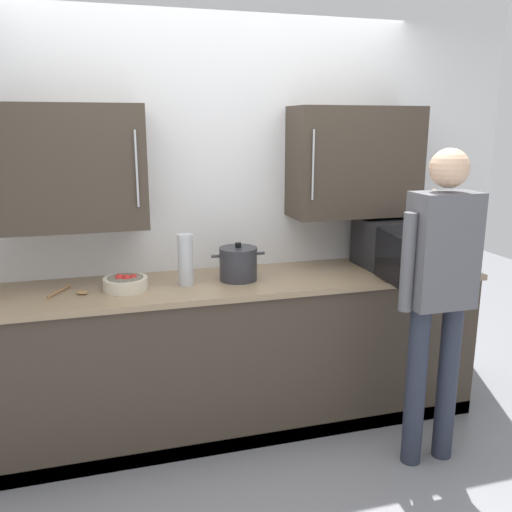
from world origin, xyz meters
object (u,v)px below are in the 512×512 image
microwave_oven (397,243)px  person_figure (439,282)px  stock_pot (238,264)px  fruit_bowl (126,283)px  wooden_spoon (71,292)px  thermos_flask (186,260)px

microwave_oven → person_figure: size_ratio=0.43×
stock_pot → person_figure: 1.13m
fruit_bowl → person_figure: size_ratio=0.14×
wooden_spoon → fruit_bowl: bearing=-2.1°
fruit_bowl → person_figure: bearing=-21.7°
thermos_flask → fruit_bowl: (-0.34, 0.00, -0.11)m
thermos_flask → stock_pot: (0.32, 0.02, -0.05)m
thermos_flask → fruit_bowl: 0.36m
person_figure → stock_pot: bearing=144.9°
person_figure → thermos_flask: bearing=153.1°
stock_pot → person_figure: person_figure is taller
microwave_oven → stock_pot: bearing=-178.1°
microwave_oven → wooden_spoon: microwave_oven is taller
microwave_oven → wooden_spoon: bearing=-178.7°
microwave_oven → stock_pot: microwave_oven is taller
wooden_spoon → fruit_bowl: fruit_bowl is taller
microwave_oven → stock_pot: size_ratio=2.33×
thermos_flask → fruit_bowl: thermos_flask is taller
wooden_spoon → person_figure: (1.87, -0.64, 0.08)m
stock_pot → fruit_bowl: (-0.66, -0.02, -0.06)m
microwave_oven → wooden_spoon: (-2.02, -0.05, -0.14)m
thermos_flask → stock_pot: thermos_flask is taller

